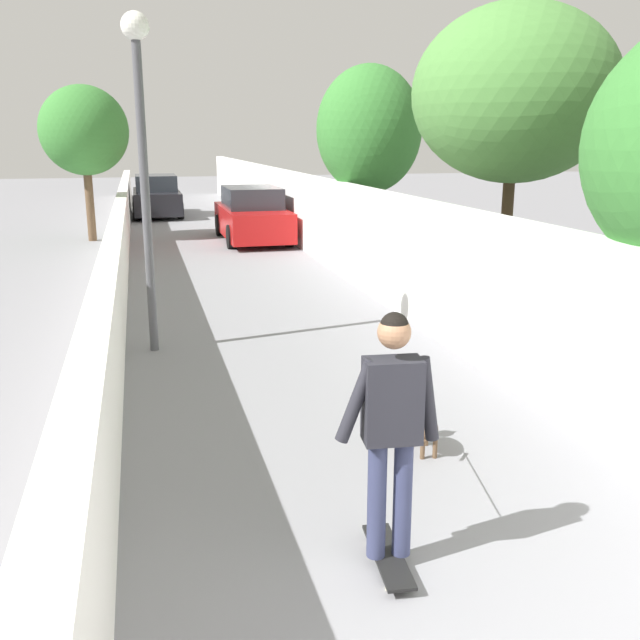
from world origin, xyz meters
TOP-DOWN VIEW (x-y plane):
  - ground_plane at (14.00, 0.00)m, footprint 80.00×80.00m
  - wall_left at (12.00, 2.38)m, footprint 48.00×0.30m
  - fence_right at (12.00, -2.38)m, footprint 48.00×0.30m
  - tree_left_near at (19.00, 3.27)m, footprint 2.45×2.45m
  - tree_right_far at (13.00, -3.13)m, footprint 2.34×2.34m
  - tree_right_distant at (7.50, -3.60)m, footprint 3.06×3.06m
  - lamp_post at (7.37, 1.83)m, footprint 0.36×0.36m
  - skateboard at (1.67, 0.40)m, footprint 0.82×0.28m
  - person_skateboarder at (1.67, 0.40)m, footprint 0.26×0.72m
  - dog at (3.35, -0.56)m, footprint 2.01×1.09m
  - car_near at (17.84, -1.23)m, footprint 4.39×1.80m
  - car_far at (25.46, 1.23)m, footprint 4.36×1.80m

SIDE VIEW (x-z plane):
  - ground_plane at x=14.00m, z-range 0.00..0.00m
  - skateboard at x=1.67m, z-range 0.03..0.11m
  - dog at x=3.35m, z-range -0.25..0.80m
  - wall_left at x=12.00m, z-range 0.00..1.29m
  - car_far at x=25.46m, z-range -0.05..1.49m
  - car_near at x=17.84m, z-range -0.05..1.49m
  - fence_right at x=12.00m, z-range 0.00..1.96m
  - person_skateboarder at x=1.67m, z-range 0.24..1.97m
  - lamp_post at x=7.37m, z-range 0.81..5.25m
  - tree_right_far at x=13.00m, z-range 0.82..5.29m
  - tree_left_near at x=19.00m, z-range 0.91..5.25m
  - tree_right_distant at x=7.50m, z-range 1.10..5.93m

